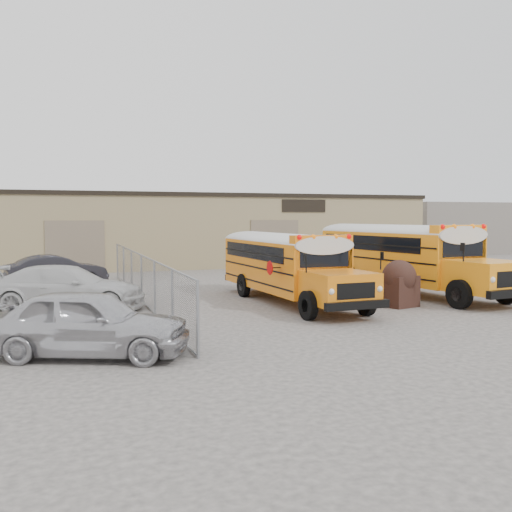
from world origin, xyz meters
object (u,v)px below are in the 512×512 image
object	(u,v)px
school_bus_right	(324,246)
car_white	(67,288)
school_bus_left	(237,253)
tarp_bundle	(399,283)
car_dark	(56,271)
car_silver	(88,323)

from	to	relation	value
school_bus_right	car_white	world-z (taller)	school_bus_right
school_bus_left	school_bus_right	xyz separation A→B (m)	(5.12, 1.31, 0.18)
tarp_bundle	car_dark	xyz separation A→B (m)	(-11.59, 10.10, -0.12)
car_silver	car_dark	size ratio (longest dim) A/B	1.04
school_bus_right	car_dark	bearing A→B (deg)	175.97
car_white	school_bus_left	bearing A→B (deg)	-39.96
car_dark	school_bus_right	bearing A→B (deg)	-105.83
school_bus_right	car_silver	size ratio (longest dim) A/B	2.21
school_bus_right	car_white	distance (m)	14.15
tarp_bundle	school_bus_right	bearing A→B (deg)	80.65
school_bus_left	car_silver	xyz separation A→B (m)	(-7.29, -11.81, -0.73)
school_bus_left	car_dark	bearing A→B (deg)	164.34
car_silver	car_white	bearing A→B (deg)	25.31
school_bus_right	school_bus_left	bearing A→B (deg)	-165.64
car_white	car_silver	bearing A→B (deg)	-159.12
school_bus_left	car_silver	distance (m)	13.90
school_bus_left	car_dark	distance (m)	8.32
car_dark	car_silver	bearing A→B (deg)	170.99
tarp_bundle	car_white	size ratio (longest dim) A/B	0.32
car_silver	tarp_bundle	bearing A→B (deg)	-47.53
car_silver	car_dark	world-z (taller)	car_silver
school_bus_right	car_dark	xyz separation A→B (m)	(-13.10, 0.92, -0.97)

